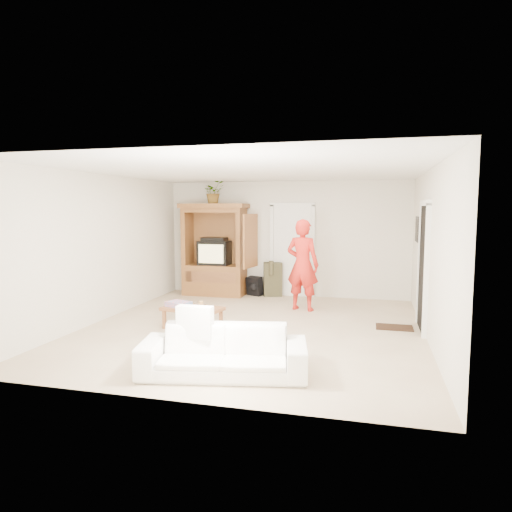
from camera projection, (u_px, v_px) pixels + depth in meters
The scene contains 19 objects.
floor at pixel (253, 328), 7.62m from camera, with size 6.00×6.00×0.00m, color tan.
ceiling at pixel (252, 171), 7.34m from camera, with size 6.00×6.00×0.00m, color white.
wall_back at pixel (286, 239), 10.37m from camera, with size 5.50×5.50×0.00m, color silver.
wall_front at pixel (177, 278), 4.59m from camera, with size 5.50×5.50×0.00m, color silver.
wall_left at pixel (104, 247), 8.16m from camera, with size 6.00×6.00×0.00m, color silver.
wall_right at pixel (430, 255), 6.81m from camera, with size 6.00×6.00×0.00m, color silver.
armoire at pixel (216, 256), 10.47m from camera, with size 1.82×1.14×2.10m.
door_back at pixel (292, 251), 10.34m from camera, with size 0.85×0.05×2.04m, color white.
doorway_right at pixel (424, 268), 7.42m from camera, with size 0.05×0.90×2.04m, color black.
framed_picture at pixel (418, 229), 8.61m from camera, with size 0.03×0.60×0.48m, color black.
doormat at pixel (394, 327), 7.63m from camera, with size 0.60×0.40×0.02m, color #382316.
plant at pixel (214, 192), 10.30m from camera, with size 0.47×0.40×0.52m, color #4C7238.
man at pixel (303, 265), 8.89m from camera, with size 0.65×0.43×1.79m, color red.
sofa at pixel (223, 351), 5.46m from camera, with size 1.98×0.77×0.58m, color white.
coffee_table at pixel (192, 310), 7.56m from camera, with size 1.06×0.71×0.36m.
towel at pixel (179, 304), 7.61m from camera, with size 0.38×0.28×0.08m, color #FD5455.
candle at pixel (201, 304), 7.56m from camera, with size 0.08×0.08×0.10m, color tan.
backpack_black at pixel (255, 286), 10.45m from camera, with size 0.34×0.20×0.42m, color black, non-canonical shape.
backpack_olive at pixel (273, 279), 10.39m from camera, with size 0.41×0.30×0.77m, color #47442B, non-canonical shape.
Camera 1 is at (1.89, -7.20, 2.00)m, focal length 32.00 mm.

